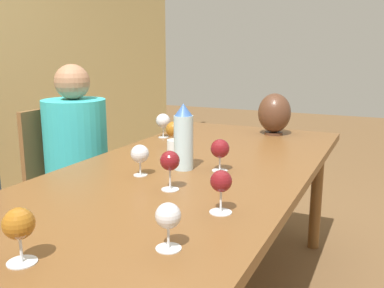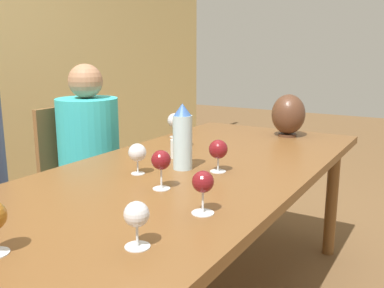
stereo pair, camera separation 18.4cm
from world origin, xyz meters
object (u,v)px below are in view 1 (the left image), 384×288
at_px(vase, 274,113).
at_px(wine_glass_5, 174,130).
at_px(wine_glass_6, 19,225).
at_px(water_bottle, 184,138).
at_px(wine_glass_7, 140,154).
at_px(person_far, 79,162).
at_px(chair_far, 68,182).
at_px(wine_glass_3, 221,183).
at_px(wine_glass_4, 163,121).
at_px(wine_glass_0, 220,149).
at_px(water_tumbler, 176,149).
at_px(wine_glass_2, 168,217).
at_px(wine_glass_1, 170,162).

distance_m(vase, wine_glass_5, 0.68).
xyz_separation_m(vase, wine_glass_6, (-1.82, 0.14, -0.03)).
xyz_separation_m(water_bottle, wine_glass_7, (-0.16, 0.12, -0.05)).
relative_size(wine_glass_6, person_far, 0.12).
bearing_deg(chair_far, water_bottle, -106.05).
xyz_separation_m(wine_glass_3, wine_glass_4, (0.96, 0.73, -0.00)).
distance_m(vase, wine_glass_0, 0.88).
bearing_deg(wine_glass_5, wine_glass_0, -129.61).
xyz_separation_m(water_bottle, chair_far, (0.25, 0.86, -0.38)).
height_order(vase, wine_glass_5, vase).
height_order(wine_glass_0, person_far, person_far).
relative_size(water_bottle, vase, 1.14).
xyz_separation_m(water_tumbler, wine_glass_2, (-0.84, -0.41, 0.04)).
bearing_deg(person_far, chair_far, 90.00).
relative_size(wine_glass_2, wine_glass_3, 0.90).
bearing_deg(wine_glass_7, wine_glass_1, -119.57).
bearing_deg(vase, water_bottle, 170.56).
xyz_separation_m(water_tumbler, wine_glass_1, (-0.42, -0.20, 0.06)).
bearing_deg(wine_glass_1, wine_glass_0, -13.17).
bearing_deg(vase, wine_glass_6, 175.72).
distance_m(vase, wine_glass_1, 1.19).
xyz_separation_m(water_bottle, wine_glass_3, (-0.40, -0.33, -0.04)).
height_order(wine_glass_1, wine_glass_2, wine_glass_1).
bearing_deg(wine_glass_1, wine_glass_6, 174.40).
bearing_deg(wine_glass_1, wine_glass_7, 60.43).
xyz_separation_m(water_bottle, wine_glass_6, (-0.90, -0.02, -0.04)).
relative_size(water_tumbler, wine_glass_7, 0.69).
height_order(wine_glass_6, chair_far, chair_far).
height_order(wine_glass_4, person_far, person_far).
distance_m(vase, wine_glass_2, 1.61).
distance_m(wine_glass_2, wine_glass_7, 0.67).
distance_m(water_tumbler, wine_glass_6, 1.07).
distance_m(wine_glass_6, person_far, 1.41).
xyz_separation_m(water_bottle, wine_glass_0, (0.04, -0.15, -0.04)).
height_order(wine_glass_0, wine_glass_2, wine_glass_0).
xyz_separation_m(wine_glass_7, person_far, (0.41, 0.66, -0.20)).
height_order(wine_glass_0, wine_glass_6, wine_glass_6).
bearing_deg(wine_glass_6, water_bottle, 1.04).
distance_m(wine_glass_3, wine_glass_4, 1.20).
xyz_separation_m(wine_glass_2, wine_glass_4, (1.24, 0.70, 0.01)).
distance_m(water_bottle, wine_glass_2, 0.75).
xyz_separation_m(vase, person_far, (-0.67, 0.93, -0.24)).
relative_size(wine_glass_2, chair_far, 0.14).
bearing_deg(wine_glass_3, water_bottle, 39.10).
bearing_deg(wine_glass_3, wine_glass_6, 148.32).
height_order(water_bottle, wine_glass_5, water_bottle).
bearing_deg(wine_glass_0, wine_glass_6, 171.89).
bearing_deg(wine_glass_4, wine_glass_0, -133.00).
bearing_deg(wine_glass_5, person_far, 101.08).
relative_size(water_tumbler, wine_glass_1, 0.60).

